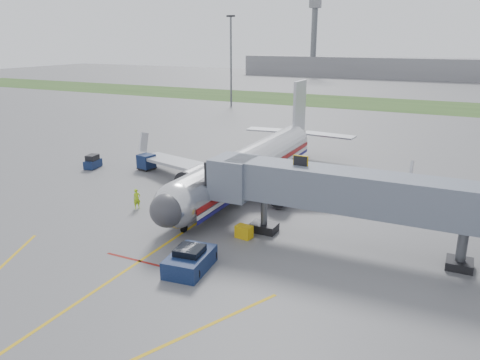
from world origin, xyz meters
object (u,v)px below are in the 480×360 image
at_px(airliner, 250,164).
at_px(pushback_tug, 190,260).
at_px(ramp_worker, 137,199).
at_px(baggage_tug, 93,162).
at_px(belt_loader, 226,183).

bearing_deg(airliner, pushback_tug, -77.97).
bearing_deg(ramp_worker, airliner, -1.03).
distance_m(airliner, ramp_worker, 12.69).
distance_m(pushback_tug, baggage_tug, 30.60).
bearing_deg(baggage_tug, airliner, 3.16).
bearing_deg(ramp_worker, belt_loader, 7.50).
distance_m(airliner, belt_loader, 3.39).
relative_size(airliner, ramp_worker, 18.37).
distance_m(belt_loader, ramp_worker, 10.58).
relative_size(baggage_tug, ramp_worker, 1.34).
bearing_deg(airliner, ramp_worker, -123.85).
distance_m(baggage_tug, ramp_worker, 16.83).
bearing_deg(airliner, belt_loader, -160.24).
relative_size(baggage_tug, belt_loader, 0.58).
bearing_deg(belt_loader, pushback_tug, -70.04).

